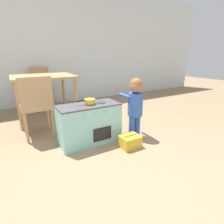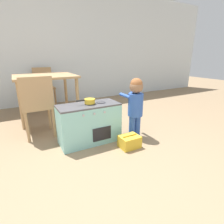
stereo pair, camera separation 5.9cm
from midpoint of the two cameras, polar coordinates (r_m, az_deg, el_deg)
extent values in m
plane|color=#8E7556|center=(1.53, -1.58, -27.15)|extent=(16.00, 16.00, 0.00)
cube|color=silver|center=(4.29, -24.87, 19.26)|extent=(10.00, 0.06, 2.60)
cube|color=#8CD1CC|center=(2.27, -8.15, -4.00)|extent=(0.77, 0.35, 0.49)
cube|color=#4C4C51|center=(2.18, -8.45, 2.20)|extent=(0.77, 0.35, 0.02)
cylinder|color=#38383D|center=(2.19, -8.00, 2.63)|extent=(0.12, 0.12, 0.01)
cylinder|color=#38383D|center=(2.25, -4.38, 3.16)|extent=(0.12, 0.12, 0.01)
cube|color=black|center=(2.18, -3.91, -7.15)|extent=(0.25, 0.01, 0.17)
cylinder|color=#B2B2B7|center=(2.00, -9.97, -1.20)|extent=(0.03, 0.01, 0.03)
cylinder|color=#B2B2B7|center=(2.04, -6.46, -0.59)|extent=(0.03, 0.01, 0.03)
cylinder|color=#B2B2B7|center=(2.10, -3.11, -0.01)|extent=(0.03, 0.01, 0.03)
cylinder|color=yellow|center=(2.18, -8.03, 3.48)|extent=(0.13, 0.13, 0.06)
cylinder|color=yellow|center=(2.17, -8.06, 4.08)|extent=(0.14, 0.14, 0.01)
cylinder|color=black|center=(2.13, -11.04, 3.58)|extent=(0.11, 0.02, 0.02)
cylinder|color=#335BB7|center=(2.40, 5.79, -4.80)|extent=(0.08, 0.08, 0.32)
cylinder|color=#335BB7|center=(2.45, 7.47, -4.38)|extent=(0.08, 0.08, 0.32)
cylinder|color=#335BB7|center=(2.33, 6.91, 2.46)|extent=(0.20, 0.20, 0.30)
sphere|color=#936B4C|center=(2.28, 7.14, 8.25)|extent=(0.17, 0.17, 0.17)
sphere|color=#995B33|center=(2.27, 7.17, 9.01)|extent=(0.16, 0.16, 0.16)
cylinder|color=#335BB7|center=(2.35, 3.52, 5.34)|extent=(0.04, 0.24, 0.04)
cylinder|color=#335BB7|center=(2.45, 6.99, 5.76)|extent=(0.04, 0.24, 0.04)
cube|color=gold|center=(2.19, 5.10, -9.53)|extent=(0.24, 0.19, 0.15)
cylinder|color=gold|center=(2.16, 5.16, -7.55)|extent=(0.19, 0.02, 0.02)
cube|color=tan|center=(3.27, -22.21, 10.74)|extent=(0.99, 0.90, 0.03)
cylinder|color=tan|center=(2.92, -28.56, 1.45)|extent=(0.06, 0.06, 0.73)
cylinder|color=tan|center=(3.05, -12.12, 3.92)|extent=(0.06, 0.06, 0.73)
cylinder|color=tan|center=(3.68, -29.17, 4.38)|extent=(0.06, 0.06, 0.73)
cylinder|color=tan|center=(3.79, -15.93, 6.30)|extent=(0.06, 0.06, 0.73)
cube|color=tan|center=(2.58, -24.08, 1.51)|extent=(0.39, 0.39, 0.03)
cube|color=tan|center=(2.35, -24.19, 5.52)|extent=(0.39, 0.02, 0.40)
cylinder|color=tan|center=(2.48, -26.74, -4.87)|extent=(0.04, 0.04, 0.41)
cylinder|color=tan|center=(2.51, -19.26, -3.64)|extent=(0.04, 0.04, 0.41)
cylinder|color=tan|center=(2.79, -27.28, -2.52)|extent=(0.04, 0.04, 0.41)
cylinder|color=tan|center=(2.82, -20.63, -1.46)|extent=(0.04, 0.04, 0.41)
cube|color=tan|center=(4.03, -22.21, 7.18)|extent=(0.39, 0.39, 0.03)
cube|color=tan|center=(4.18, -22.96, 10.46)|extent=(0.39, 0.02, 0.40)
cylinder|color=tan|center=(3.89, -23.84, 3.33)|extent=(0.04, 0.04, 0.41)
cylinder|color=tan|center=(3.94, -19.10, 4.03)|extent=(0.04, 0.04, 0.41)
cylinder|color=tan|center=(4.21, -24.42, 4.27)|extent=(0.04, 0.04, 0.41)
cylinder|color=tan|center=(4.26, -20.03, 4.91)|extent=(0.04, 0.04, 0.41)
camera|label=1|loc=(0.03, -90.74, -0.24)|focal=28.00mm
camera|label=2|loc=(0.03, 89.26, 0.24)|focal=28.00mm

